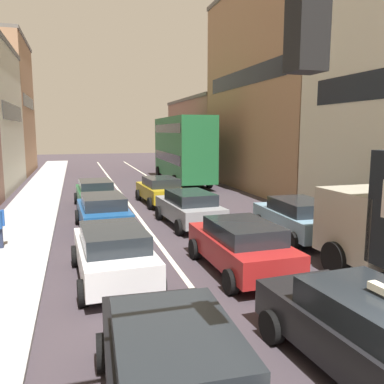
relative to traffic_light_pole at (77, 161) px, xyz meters
The scene contains 15 objects.
sidewalk_left 20.61m from the traffic_light_pole, 96.37° to the left, with size 2.60×64.00×0.14m, color #B0B0B0.
lane_stripe_left 20.68m from the traffic_light_pole, 82.22° to the left, with size 0.16×60.00×0.01m, color silver.
lane_stripe_right 21.40m from the traffic_light_pole, 73.02° to the left, with size 0.16×60.00×0.01m, color silver.
building_row_right 25.14m from the traffic_light_pole, 55.09° to the left, with size 7.20×43.90×13.93m.
traffic_light_pole is the anchor object (origin of this frame).
taxi_centre_lane_front 5.72m from the traffic_light_pole, 22.81° to the left, with size 2.28×4.41×1.66m.
sedan_left_lane_front 3.70m from the traffic_light_pole, 57.15° to the left, with size 2.20×4.37×1.49m.
sedan_centre_lane_second 8.95m from the traffic_light_pole, 58.04° to the left, with size 2.13×4.33×1.49m.
wagon_left_lane_second 8.12m from the traffic_light_pole, 83.42° to the left, with size 2.24×4.39×1.49m.
hatchback_centre_lane_third 14.13m from the traffic_light_pole, 70.60° to the left, with size 2.30×4.41×1.49m.
sedan_left_lane_third 13.49m from the traffic_light_pole, 85.73° to the left, with size 2.22×4.38×1.49m.
coupe_centre_lane_fourth 19.23m from the traffic_light_pole, 76.43° to the left, with size 2.27×4.40×1.49m.
sedan_left_lane_fourth 18.48m from the traffic_light_pole, 87.06° to the left, with size 2.21×4.37×1.49m.
sedan_right_lane_behind_truck 13.11m from the traffic_light_pole, 51.25° to the left, with size 2.20×4.37×1.49m.
bus_mid_queue_primary 28.06m from the traffic_light_pole, 73.48° to the left, with size 3.05×10.57×5.06m.
Camera 1 is at (-4.46, -3.25, 4.04)m, focal length 37.36 mm.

